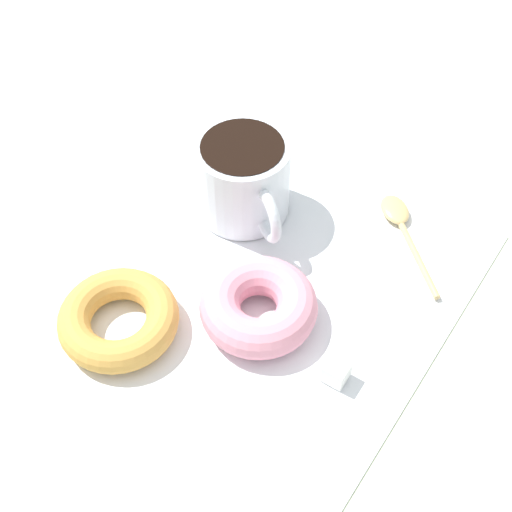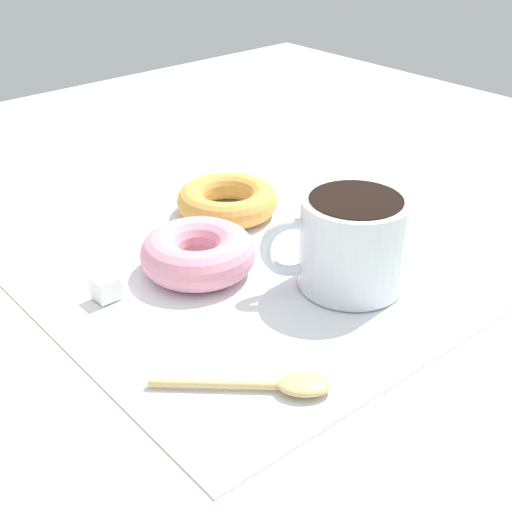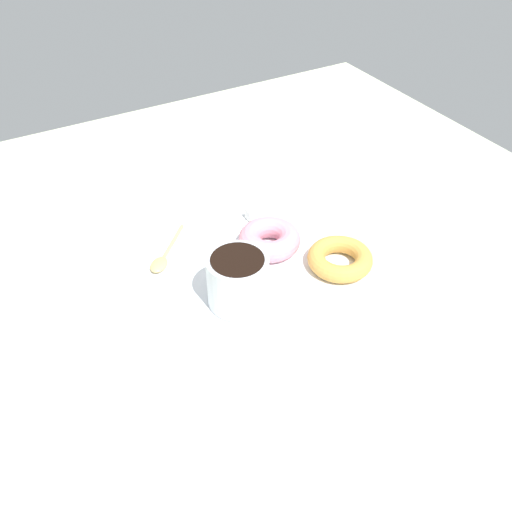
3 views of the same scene
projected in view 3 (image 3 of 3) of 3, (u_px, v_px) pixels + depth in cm
name	position (u px, v px, depth cm)	size (l,w,h in cm)	color
ground_plane	(261.00, 276.00, 84.80)	(120.00, 120.00, 2.00)	beige
napkin	(256.00, 267.00, 84.56)	(32.75, 32.75, 0.30)	white
coffee_cup	(238.00, 279.00, 76.59)	(8.58, 10.33, 7.46)	silver
donut_near_cup	(270.00, 239.00, 86.81)	(9.49, 9.49, 3.31)	pink
donut_far	(340.00, 259.00, 83.79)	(9.64, 9.64, 2.63)	gold
spoon	(163.00, 259.00, 85.21)	(9.26, 9.61, 0.90)	#D8B772
sugar_cube	(252.00, 214.00, 93.12)	(1.80, 1.80, 1.80)	white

